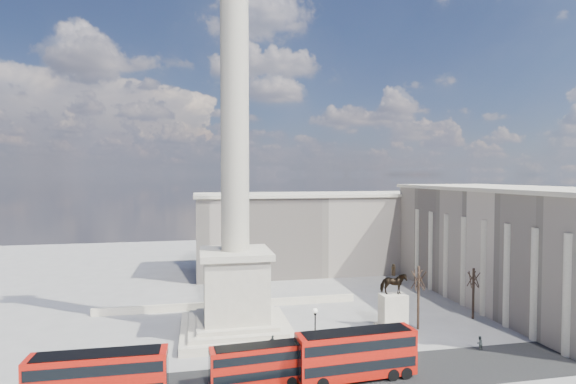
% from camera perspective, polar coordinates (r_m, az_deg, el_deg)
% --- Properties ---
extents(ground, '(180.00, 180.00, 0.00)m').
position_cam_1_polar(ground, '(56.80, -6.20, -19.00)').
color(ground, gray).
rests_on(ground, ground).
extents(asphalt_road, '(120.00, 9.00, 0.01)m').
position_cam_1_polar(asphalt_road, '(48.43, 1.41, -22.88)').
color(asphalt_road, '#252525').
rests_on(asphalt_road, ground).
extents(nelsons_column, '(14.00, 14.00, 49.85)m').
position_cam_1_polar(nelsons_column, '(58.44, -6.72, -5.30)').
color(nelsons_column, beige).
rests_on(nelsons_column, ground).
extents(balustrade_wall, '(40.00, 0.60, 1.10)m').
position_cam_1_polar(balustrade_wall, '(71.75, -7.43, -13.99)').
color(balustrade_wall, beige).
rests_on(balustrade_wall, ground).
extents(building_east, '(19.00, 46.00, 18.60)m').
position_cam_1_polar(building_east, '(80.91, 26.80, -6.00)').
color(building_east, '#B8AA97').
rests_on(building_east, ground).
extents(building_northeast, '(51.00, 17.00, 16.60)m').
position_cam_1_polar(building_northeast, '(96.78, 3.44, -5.05)').
color(building_northeast, '#B8AA97').
rests_on(building_northeast, ground).
extents(red_bus_a, '(11.90, 2.94, 4.81)m').
position_cam_1_polar(red_bus_a, '(46.13, -22.86, -20.95)').
color(red_bus_a, '#B21309').
rests_on(red_bus_a, ground).
extents(red_bus_b, '(10.06, 3.03, 4.02)m').
position_cam_1_polar(red_bus_b, '(46.79, -3.35, -20.99)').
color(red_bus_b, '#B21309').
rests_on(red_bus_b, ground).
extents(red_bus_c, '(12.31, 3.50, 4.93)m').
position_cam_1_polar(red_bus_c, '(48.29, 8.75, -19.64)').
color(red_bus_c, '#B21309').
rests_on(red_bus_c, ground).
extents(victorian_lamp, '(0.52, 0.52, 6.07)m').
position_cam_1_polar(victorian_lamp, '(51.02, 3.47, -17.22)').
color(victorian_lamp, black).
rests_on(victorian_lamp, ground).
extents(equestrian_statue, '(4.22, 3.16, 8.73)m').
position_cam_1_polar(equestrian_statue, '(63.14, 13.21, -13.93)').
color(equestrian_statue, beige).
rests_on(equestrian_statue, ground).
extents(bare_tree_near, '(2.02, 2.02, 8.85)m').
position_cam_1_polar(bare_tree_near, '(62.88, 16.25, -10.34)').
color(bare_tree_near, '#332319').
rests_on(bare_tree_near, ground).
extents(bare_tree_mid, '(2.01, 2.01, 7.61)m').
position_cam_1_polar(bare_tree_mid, '(70.04, 22.50, -9.94)').
color(bare_tree_mid, '#332319').
rests_on(bare_tree_mid, ground).
extents(bare_tree_far, '(1.85, 1.85, 7.56)m').
position_cam_1_polar(bare_tree_far, '(83.74, 21.71, -7.98)').
color(bare_tree_far, '#332319').
rests_on(bare_tree_far, ground).
extents(pedestrian_walking, '(0.64, 0.54, 1.50)m').
position_cam_1_polar(pedestrian_walking, '(60.41, 15.33, -16.99)').
color(pedestrian_walking, '#242A29').
rests_on(pedestrian_walking, ground).
extents(pedestrian_standing, '(0.92, 0.78, 1.64)m').
position_cam_1_polar(pedestrian_standing, '(59.78, 23.15, -17.23)').
color(pedestrian_standing, '#242A29').
rests_on(pedestrian_standing, ground).
extents(pedestrian_crossing, '(1.10, 1.08, 1.86)m').
position_cam_1_polar(pedestrian_crossing, '(55.10, -1.94, -18.64)').
color(pedestrian_crossing, '#242A29').
rests_on(pedestrian_crossing, ground).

